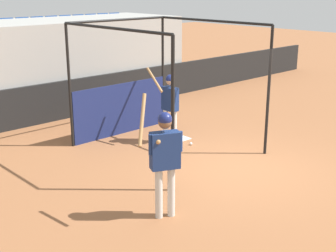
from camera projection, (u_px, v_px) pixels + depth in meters
name	position (u px, v px, depth m)	size (l,w,h in m)	color
ground_plane	(237.00, 168.00, 10.32)	(60.00, 60.00, 0.00)	#935B38
outfield_wall	(83.00, 96.00, 14.39)	(24.00, 0.12, 1.15)	black
bleacher_section	(53.00, 63.00, 15.31)	(8.70, 3.20, 2.83)	#9E9E99
batting_cage	(138.00, 89.00, 11.83)	(3.12, 3.68, 3.05)	black
home_plate	(180.00, 138.00, 12.26)	(0.44, 0.44, 0.02)	white
player_batter	(170.00, 102.00, 11.73)	(0.51, 0.88, 1.88)	silver
player_waiting	(164.00, 154.00, 7.81)	(0.85, 0.58, 2.17)	silver
baseball	(191.00, 144.00, 11.77)	(0.07, 0.07, 0.07)	white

